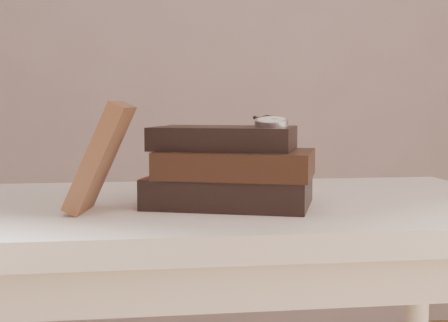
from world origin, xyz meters
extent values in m
cube|color=beige|center=(0.00, 0.35, 0.73)|extent=(1.00, 0.60, 0.04)
cube|color=white|center=(0.00, 0.35, 0.67)|extent=(0.88, 0.49, 0.08)
cube|color=black|center=(-0.03, 0.30, 0.77)|extent=(0.31, 0.26, 0.05)
cube|color=#F2E9C6|center=(-0.03, 0.30, 0.77)|extent=(0.30, 0.24, 0.04)
cube|color=gold|center=(-0.14, 0.37, 0.77)|extent=(0.01, 0.01, 0.05)
cube|color=maroon|center=(-0.15, 0.34, 0.77)|extent=(0.07, 0.16, 0.05)
cube|color=black|center=(-0.02, 0.29, 0.82)|extent=(0.29, 0.24, 0.04)
cube|color=#F2E9C6|center=(-0.02, 0.28, 0.82)|extent=(0.28, 0.23, 0.03)
cube|color=gold|center=(-0.13, 0.35, 0.82)|extent=(0.01, 0.01, 0.04)
cube|color=black|center=(-0.04, 0.31, 0.86)|extent=(0.27, 0.23, 0.04)
cube|color=#F2E9C6|center=(-0.03, 0.31, 0.86)|extent=(0.26, 0.21, 0.03)
cube|color=gold|center=(-0.14, 0.37, 0.86)|extent=(0.01, 0.01, 0.04)
cube|color=#492B1C|center=(-0.24, 0.27, 0.84)|extent=(0.12, 0.13, 0.18)
cylinder|color=silver|center=(0.03, 0.26, 0.89)|extent=(0.07, 0.07, 0.02)
cylinder|color=white|center=(0.03, 0.26, 0.89)|extent=(0.06, 0.06, 0.01)
torus|color=silver|center=(0.03, 0.26, 0.89)|extent=(0.07, 0.07, 0.01)
cylinder|color=silver|center=(0.04, 0.29, 0.89)|extent=(0.01, 0.01, 0.01)
cube|color=black|center=(0.03, 0.27, 0.90)|extent=(0.01, 0.01, 0.00)
cube|color=black|center=(0.04, 0.26, 0.90)|extent=(0.01, 0.01, 0.00)
sphere|color=black|center=(0.04, 0.30, 0.90)|extent=(0.01, 0.01, 0.01)
sphere|color=black|center=(0.04, 0.31, 0.90)|extent=(0.01, 0.01, 0.01)
sphere|color=black|center=(0.04, 0.32, 0.90)|extent=(0.01, 0.01, 0.01)
sphere|color=black|center=(0.04, 0.33, 0.90)|extent=(0.01, 0.01, 0.01)
sphere|color=black|center=(0.03, 0.34, 0.90)|extent=(0.01, 0.01, 0.01)
sphere|color=black|center=(0.03, 0.34, 0.90)|extent=(0.01, 0.01, 0.01)
sphere|color=black|center=(0.03, 0.35, 0.89)|extent=(0.01, 0.01, 0.01)
sphere|color=black|center=(0.03, 0.36, 0.89)|extent=(0.01, 0.01, 0.01)
sphere|color=black|center=(0.03, 0.37, 0.89)|extent=(0.01, 0.01, 0.01)
sphere|color=black|center=(0.03, 0.38, 0.90)|extent=(0.01, 0.01, 0.01)
torus|color=silver|center=(-0.12, 0.42, 0.83)|extent=(0.06, 0.03, 0.05)
torus|color=silver|center=(-0.06, 0.40, 0.83)|extent=(0.06, 0.03, 0.05)
cylinder|color=silver|center=(-0.09, 0.41, 0.83)|extent=(0.02, 0.01, 0.00)
cylinder|color=silver|center=(-0.12, 0.48, 0.82)|extent=(0.04, 0.11, 0.03)
cylinder|color=silver|center=(-0.02, 0.45, 0.82)|extent=(0.04, 0.11, 0.03)
camera|label=1|loc=(-0.19, -0.75, 0.92)|focal=50.88mm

